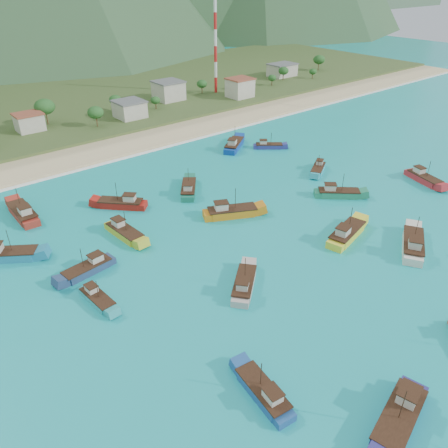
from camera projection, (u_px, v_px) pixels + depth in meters
ground at (284, 282)px, 75.84m from camera, size 600.00×600.00×0.00m
beach at (89, 153)px, 128.54m from camera, size 400.00×18.00×1.20m
land at (22, 109)px, 169.23m from camera, size 400.00×110.00×2.40m
surf_line at (104, 163)px, 122.20m from camera, size 400.00×2.50×0.08m
village at (105, 109)px, 152.62m from camera, size 219.32×26.86×7.18m
vegetation at (37, 121)px, 139.23m from camera, size 280.17×25.13×8.85m
radio_tower at (215, 46)px, 176.42m from camera, size 1.20×1.20×36.94m
boat_0 at (189, 189)px, 105.84m from camera, size 9.15×10.37×6.34m
boat_1 at (268, 146)px, 132.05m from camera, size 8.51×7.63×5.23m
boat_2 at (244, 285)px, 73.95m from camera, size 9.80×8.91×6.06m
boat_5 at (97, 299)px, 71.08m from camera, size 3.17×8.55×4.95m
boat_8 at (8, 255)px, 81.46m from camera, size 11.18×9.11×6.66m
boat_10 at (347, 234)px, 87.79m from camera, size 12.28×6.06×6.97m
boat_11 at (231, 212)px, 95.58m from camera, size 12.25×8.48×7.05m
boat_12 at (338, 194)px, 103.84m from camera, size 10.08×9.60×6.35m
boat_14 at (23, 214)px, 95.09m from camera, size 3.58×12.01×7.09m
boat_15 at (234, 145)px, 131.85m from camera, size 11.76×9.81×7.05m
boat_17 at (424, 179)px, 111.23m from camera, size 6.15×11.13×6.31m
boat_21 at (399, 418)px, 51.89m from camera, size 12.24×6.10×6.95m
boat_22 at (122, 204)px, 99.22m from camera, size 10.00×10.20×6.52m
boat_28 at (318, 169)px, 116.80m from camera, size 9.22×6.90×5.38m
boat_29 at (88, 269)px, 77.93m from camera, size 10.12×4.15×5.81m
boat_30 at (125, 233)px, 88.50m from camera, size 3.99×10.81×6.26m
boat_31 at (413, 245)px, 84.20m from camera, size 12.23×9.23×7.15m
boat_33 at (264, 393)px, 55.19m from camera, size 4.11×9.91×5.68m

